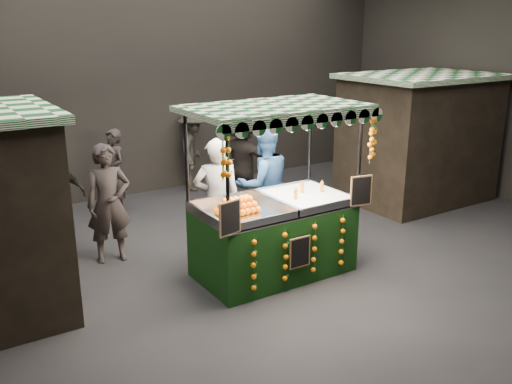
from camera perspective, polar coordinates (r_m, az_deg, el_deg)
ground at (r=8.36m, az=3.03°, el=-8.13°), size 12.00×12.00×0.00m
market_hall at (r=7.58m, az=3.44°, el=15.71°), size 12.10×10.10×5.05m
neighbour_stall_right at (r=11.90m, az=16.38°, el=5.42°), size 3.00×2.20×2.60m
juice_stall at (r=7.99m, az=2.04°, el=-3.34°), size 2.57×1.51×2.49m
vendor_grey at (r=8.36m, az=-4.03°, el=-0.97°), size 0.84×0.71×1.95m
vendor_blue at (r=9.09m, az=0.77°, el=0.75°), size 1.06×0.88×2.02m
shopper_0 at (r=8.70m, az=-14.97°, el=-1.16°), size 0.73×0.54×1.85m
shopper_1 at (r=12.43m, az=12.96°, el=3.96°), size 1.01×0.92×1.69m
shopper_2 at (r=9.15m, az=-20.54°, el=-0.62°), size 1.12×0.47×1.90m
shopper_3 at (r=12.23m, az=-6.53°, el=4.29°), size 1.19×1.32×1.78m
shopper_4 at (r=10.11m, az=-24.56°, el=0.20°), size 1.04×0.91×1.79m
shopper_5 at (r=11.33m, az=-1.38°, el=3.53°), size 1.09×1.79×1.84m
shopper_6 at (r=11.00m, az=-14.39°, el=2.09°), size 0.48×0.66×1.65m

